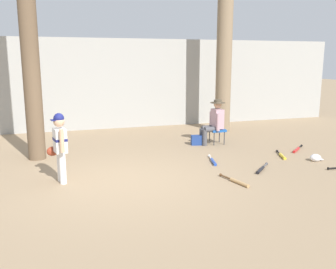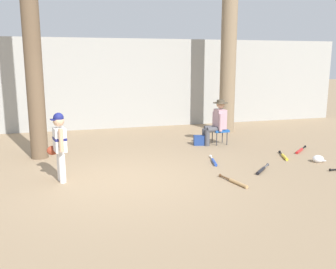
{
  "view_description": "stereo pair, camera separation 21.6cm",
  "coord_description": "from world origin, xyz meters",
  "px_view_note": "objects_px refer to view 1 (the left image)",
  "views": [
    {
      "loc": [
        -1.22,
        -6.62,
        2.25
      ],
      "look_at": [
        1.03,
        0.43,
        0.75
      ],
      "focal_mm": 39.58,
      "sensor_mm": 36.0,
      "label": 1
    },
    {
      "loc": [
        -1.02,
        -6.69,
        2.25
      ],
      "look_at": [
        1.03,
        0.43,
        0.75
      ],
      "focal_mm": 39.58,
      "sensor_mm": 36.0,
      "label": 2
    }
  ],
  "objects_px": {
    "handbag_beside_stool": "(198,140)",
    "tree_near_player": "(29,37)",
    "seated_spectator": "(214,121)",
    "folding_stool": "(217,131)",
    "batting_helmet_white": "(316,158)",
    "bat_wood_tan": "(237,182)",
    "bat_red_barrel": "(297,149)",
    "young_ballplayer": "(60,143)",
    "bat_blue_youth": "(213,161)",
    "bat_yellow_trainer": "(282,156)",
    "bat_black_composite": "(261,169)",
    "tree_behind_spectator": "(224,64)"
  },
  "relations": [
    {
      "from": "handbag_beside_stool",
      "to": "tree_near_player",
      "type": "bearing_deg",
      "value": -177.4
    },
    {
      "from": "seated_spectator",
      "to": "folding_stool",
      "type": "bearing_deg",
      "value": 0.0
    },
    {
      "from": "handbag_beside_stool",
      "to": "batting_helmet_white",
      "type": "xyz_separation_m",
      "value": [
        1.93,
        -2.32,
        -0.06
      ]
    },
    {
      "from": "bat_wood_tan",
      "to": "bat_red_barrel",
      "type": "distance_m",
      "value": 3.18
    },
    {
      "from": "tree_near_player",
      "to": "seated_spectator",
      "type": "relative_size",
      "value": 5.1
    },
    {
      "from": "tree_near_player",
      "to": "young_ballplayer",
      "type": "bearing_deg",
      "value": -76.07
    },
    {
      "from": "young_ballplayer",
      "to": "folding_stool",
      "type": "height_order",
      "value": "young_ballplayer"
    },
    {
      "from": "folding_stool",
      "to": "bat_blue_youth",
      "type": "bearing_deg",
      "value": -117.6
    },
    {
      "from": "bat_yellow_trainer",
      "to": "bat_red_barrel",
      "type": "distance_m",
      "value": 0.83
    },
    {
      "from": "bat_red_barrel",
      "to": "batting_helmet_white",
      "type": "bearing_deg",
      "value": -102.27
    },
    {
      "from": "folding_stool",
      "to": "batting_helmet_white",
      "type": "bearing_deg",
      "value": -58.84
    },
    {
      "from": "tree_near_player",
      "to": "bat_red_barrel",
      "type": "distance_m",
      "value": 6.87
    },
    {
      "from": "young_ballplayer",
      "to": "bat_black_composite",
      "type": "height_order",
      "value": "young_ballplayer"
    },
    {
      "from": "folding_stool",
      "to": "batting_helmet_white",
      "type": "xyz_separation_m",
      "value": [
        1.38,
        -2.28,
        -0.29
      ]
    },
    {
      "from": "tree_near_player",
      "to": "bat_black_composite",
      "type": "bearing_deg",
      "value": -28.63
    },
    {
      "from": "tree_behind_spectator",
      "to": "bat_blue_youth",
      "type": "xyz_separation_m",
      "value": [
        -1.84,
        -3.33,
        -2.09
      ]
    },
    {
      "from": "bat_red_barrel",
      "to": "tree_near_player",
      "type": "bearing_deg",
      "value": 169.16
    },
    {
      "from": "tree_near_player",
      "to": "bat_black_composite",
      "type": "xyz_separation_m",
      "value": [
        4.42,
        -2.41,
        -2.7
      ]
    },
    {
      "from": "folding_stool",
      "to": "bat_blue_youth",
      "type": "relative_size",
      "value": 0.54
    },
    {
      "from": "bat_wood_tan",
      "to": "seated_spectator",
      "type": "bearing_deg",
      "value": 73.07
    },
    {
      "from": "tree_near_player",
      "to": "seated_spectator",
      "type": "distance_m",
      "value": 4.98
    },
    {
      "from": "seated_spectator",
      "to": "batting_helmet_white",
      "type": "bearing_deg",
      "value": -57.06
    },
    {
      "from": "young_ballplayer",
      "to": "bat_wood_tan",
      "type": "xyz_separation_m",
      "value": [
        3.09,
        -1.07,
        -0.71
      ]
    },
    {
      "from": "tree_behind_spectator",
      "to": "bat_red_barrel",
      "type": "bearing_deg",
      "value": -78.03
    },
    {
      "from": "handbag_beside_stool",
      "to": "bat_blue_youth",
      "type": "distance_m",
      "value": 1.76
    },
    {
      "from": "tree_near_player",
      "to": "tree_behind_spectator",
      "type": "relative_size",
      "value": 1.24
    },
    {
      "from": "bat_black_composite",
      "to": "bat_blue_youth",
      "type": "xyz_separation_m",
      "value": [
        -0.69,
        0.87,
        0.0
      ]
    },
    {
      "from": "handbag_beside_stool",
      "to": "bat_yellow_trainer",
      "type": "height_order",
      "value": "handbag_beside_stool"
    },
    {
      "from": "tree_behind_spectator",
      "to": "bat_yellow_trainer",
      "type": "relative_size",
      "value": 6.91
    },
    {
      "from": "young_ballplayer",
      "to": "bat_red_barrel",
      "type": "height_order",
      "value": "young_ballplayer"
    },
    {
      "from": "tree_near_player",
      "to": "bat_blue_youth",
      "type": "xyz_separation_m",
      "value": [
        3.73,
        -1.54,
        -2.7
      ]
    },
    {
      "from": "bat_red_barrel",
      "to": "seated_spectator",
      "type": "bearing_deg",
      "value": 141.54
    },
    {
      "from": "bat_blue_youth",
      "to": "young_ballplayer",
      "type": "bearing_deg",
      "value": -173.65
    },
    {
      "from": "bat_black_composite",
      "to": "bat_yellow_trainer",
      "type": "distance_m",
      "value": 1.34
    },
    {
      "from": "bat_blue_youth",
      "to": "handbag_beside_stool",
      "type": "bearing_deg",
      "value": 79.01
    },
    {
      "from": "bat_red_barrel",
      "to": "bat_black_composite",
      "type": "bearing_deg",
      "value": -145.52
    },
    {
      "from": "bat_blue_youth",
      "to": "bat_yellow_trainer",
      "type": "bearing_deg",
      "value": -1.75
    },
    {
      "from": "folding_stool",
      "to": "bat_wood_tan",
      "type": "relative_size",
      "value": 0.52
    },
    {
      "from": "young_ballplayer",
      "to": "bat_wood_tan",
      "type": "bearing_deg",
      "value": -19.11
    },
    {
      "from": "handbag_beside_stool",
      "to": "bat_wood_tan",
      "type": "relative_size",
      "value": 0.43
    },
    {
      "from": "seated_spectator",
      "to": "bat_yellow_trainer",
      "type": "height_order",
      "value": "seated_spectator"
    },
    {
      "from": "young_ballplayer",
      "to": "seated_spectator",
      "type": "distance_m",
      "value": 4.54
    },
    {
      "from": "tree_behind_spectator",
      "to": "young_ballplayer",
      "type": "height_order",
      "value": "tree_behind_spectator"
    },
    {
      "from": "handbag_beside_stool",
      "to": "bat_yellow_trainer",
      "type": "bearing_deg",
      "value": -51.5
    },
    {
      "from": "bat_wood_tan",
      "to": "batting_helmet_white",
      "type": "bearing_deg",
      "value": 19.11
    },
    {
      "from": "bat_blue_youth",
      "to": "folding_stool",
      "type": "bearing_deg",
      "value": 62.4
    },
    {
      "from": "handbag_beside_stool",
      "to": "bat_black_composite",
      "type": "bearing_deg",
      "value": -82.28
    },
    {
      "from": "tree_near_player",
      "to": "batting_helmet_white",
      "type": "relative_size",
      "value": 20.55
    },
    {
      "from": "bat_red_barrel",
      "to": "handbag_beside_stool",
      "type": "bearing_deg",
      "value": 147.26
    },
    {
      "from": "bat_blue_youth",
      "to": "tree_behind_spectator",
      "type": "bearing_deg",
      "value": 61.11
    }
  ]
}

